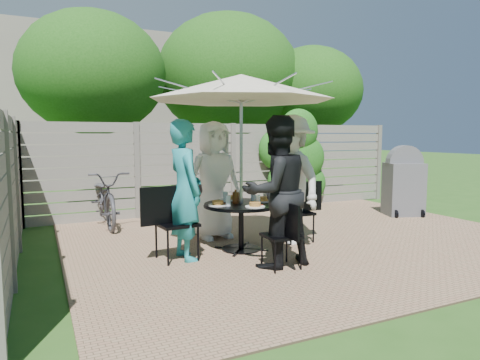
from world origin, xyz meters
name	(u,v)px	position (x,y,z in m)	size (l,w,h in m)	color
backyard_envelope	(151,107)	(0.09, 10.29, 2.61)	(60.00, 60.00, 5.00)	#2A531A
patio_table	(241,218)	(-1.20, 0.09, 0.47)	(1.10, 1.10, 0.67)	black
umbrella	(241,88)	(-1.20, 0.09, 2.24)	(2.68, 2.68, 2.41)	silver
chair_back	(210,220)	(-1.28, 1.05, 0.26)	(0.45, 0.65, 0.88)	black
person_back	(214,180)	(-1.27, 0.92, 0.91)	(0.89, 0.58, 1.82)	white
chair_left	(176,239)	(-2.16, 0.01, 0.29)	(0.72, 0.51, 0.97)	black
person_left	(185,190)	(-2.02, 0.02, 0.90)	(0.66, 0.43, 1.80)	teal
chair_front	(282,249)	(-1.12, -0.87, 0.25)	(0.41, 0.61, 0.83)	black
person_front	(276,192)	(-1.13, -0.74, 0.92)	(0.89, 0.70, 1.84)	black
chair_right	(297,224)	(-0.23, 0.17, 0.27)	(0.67, 0.46, 0.91)	black
person_right	(290,180)	(-0.37, 0.16, 0.95)	(1.22, 0.70, 1.90)	beige
plate_back	(229,198)	(-1.23, 0.45, 0.69)	(0.26, 0.26, 0.06)	white
plate_left	(218,204)	(-1.56, 0.06, 0.69)	(0.26, 0.26, 0.06)	white
plate_front	(255,205)	(-1.17, -0.27, 0.69)	(0.26, 0.26, 0.06)	white
plate_right	(263,200)	(-0.84, 0.12, 0.69)	(0.26, 0.26, 0.06)	white
glass_back	(225,197)	(-1.32, 0.34, 0.74)	(0.07, 0.07, 0.14)	silver
glass_left	(228,201)	(-1.45, -0.04, 0.74)	(0.07, 0.07, 0.14)	silver
glass_front	(258,200)	(-1.07, -0.16, 0.74)	(0.07, 0.07, 0.14)	silver
glass_right	(253,196)	(-0.95, 0.21, 0.74)	(0.07, 0.07, 0.14)	silver
syrup_jug	(236,198)	(-1.26, 0.13, 0.75)	(0.09, 0.09, 0.16)	#59280C
coffee_cup	(239,197)	(-1.12, 0.32, 0.73)	(0.08, 0.08, 0.12)	#C6B293
bicycle	(105,198)	(-2.66, 2.60, 0.49)	(0.66, 1.88, 0.99)	#333338
bbq_grill	(404,184)	(2.83, 1.04, 0.64)	(0.83, 0.73, 1.40)	#545459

